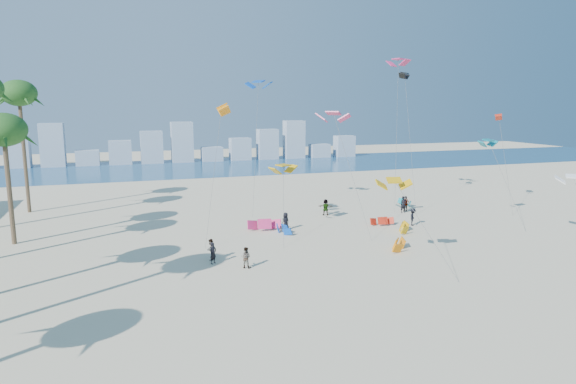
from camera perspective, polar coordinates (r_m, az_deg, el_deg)
name	(u,v)px	position (r m, az deg, el deg)	size (l,w,h in m)	color
ground	(326,320)	(29.22, 4.39, -14.32)	(220.00, 220.00, 0.00)	beige
ocean	(181,168)	(97.82, -12.05, 2.71)	(220.00, 220.00, 0.00)	navy
kitesurfer_near	(213,253)	(38.76, -8.54, -6.90)	(0.61, 0.40, 1.66)	black
kitesurfer_mid	(246,257)	(37.53, -4.84, -7.44)	(0.77, 0.60, 1.59)	gray
kitesurfers_far	(345,215)	(51.25, 6.55, -2.64)	(25.01, 13.10, 1.87)	black
grounded_kites	(346,225)	(48.81, 6.58, -3.79)	(21.42, 18.77, 1.05)	blue
flying_kites	(363,112)	(50.43, 8.57, 8.95)	(35.21, 28.05, 17.80)	#E3A70B
distant_skyline	(170,148)	(107.30, -13.34, 4.94)	(85.00, 3.00, 8.40)	#9EADBF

